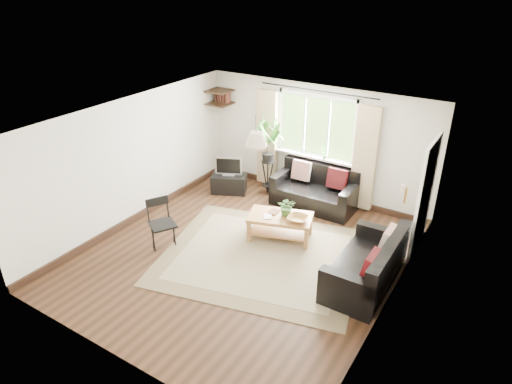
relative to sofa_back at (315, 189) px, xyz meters
The scene contains 24 objects.
floor 2.32m from the sofa_back, 96.15° to the right, with size 5.50×5.50×0.00m, color black.
ceiling 3.04m from the sofa_back, 96.15° to the right, with size 5.50×5.50×0.00m, color white.
wall_back 0.97m from the sofa_back, 116.93° to the left, with size 5.00×0.02×2.40m, color beige.
wall_front 5.09m from the sofa_back, 92.79° to the right, with size 5.00×0.02×2.40m, color beige.
wall_left 3.65m from the sofa_back, 140.42° to the right, with size 0.02×5.50×2.40m, color beige.
wall_right 3.30m from the sofa_back, 45.17° to the right, with size 0.02×5.50×2.40m, color beige.
rug 2.17m from the sofa_back, 89.11° to the right, with size 3.29×2.82×0.02m, color #BEB793.
window 1.26m from the sofa_back, 118.99° to the left, with size 2.50×0.16×2.16m, color white, non-canonical shape.
door 2.38m from the sofa_back, 14.34° to the right, with size 0.06×0.96×2.06m, color silver.
corner_shelf 2.92m from the sofa_back, behind, with size 0.50×0.50×0.34m, color black, non-canonical shape.
pendant_lamp 2.51m from the sofa_back, 97.45° to the right, with size 0.36×0.36×0.54m, color beige, non-canonical shape.
wall_sconce 3.23m from the sofa_back, 42.02° to the right, with size 0.12×0.12×0.28m, color beige, non-canonical shape.
sofa_back is the anchor object (origin of this frame).
sofa_right 2.61m from the sofa_back, 47.21° to the right, with size 0.85×1.70×0.80m, color black, non-canonical shape.
coffee_table 1.46m from the sofa_back, 89.65° to the right, with size 1.13×0.62×0.46m, color #996032, non-canonical shape.
table_plant 1.39m from the sofa_back, 86.20° to the right, with size 0.32×0.28×0.35m, color #365F26.
bowl 1.49m from the sofa_back, 76.27° to the right, with size 0.35×0.35×0.09m, color olive.
book_a 1.65m from the sofa_back, 98.12° to the right, with size 0.15×0.20×0.02m, color silver.
book_b 1.43m from the sofa_back, 99.88° to the right, with size 0.17×0.23×0.02m, color brown.
tv_stand 1.92m from the sofa_back, 168.46° to the right, with size 0.74×0.42×0.40m, color black.
tv 1.92m from the sofa_back, 168.46° to the right, with size 0.57×0.19×0.44m, color #A5A5AA, non-canonical shape.
palm_stand 1.21m from the sofa_back, behind, with size 0.64×0.64×1.64m, color black, non-canonical shape.
folding_chair 3.21m from the sofa_back, 119.41° to the right, with size 0.46×0.46×0.89m, color black, non-canonical shape.
sill_plant 0.76m from the sofa_back, 89.11° to the left, with size 0.14×0.10×0.27m, color #2D6023.
Camera 1 is at (3.65, -5.44, 4.49)m, focal length 32.00 mm.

